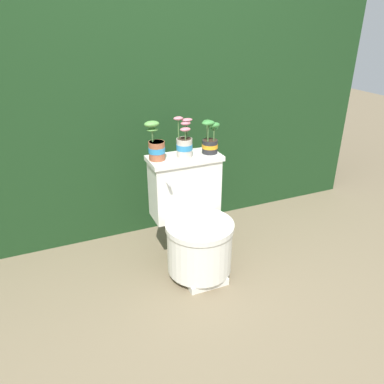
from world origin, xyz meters
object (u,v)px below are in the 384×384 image
(potted_plant_left, at_px, (156,146))
(potted_plant_midleft, at_px, (184,144))
(toilet, at_px, (194,224))
(potted_plant_middle, at_px, (210,141))

(potted_plant_left, xyz_separation_m, potted_plant_midleft, (0.18, -0.02, -0.00))
(potted_plant_left, bearing_deg, potted_plant_midleft, -6.39)
(toilet, relative_size, potted_plant_middle, 3.35)
(toilet, xyz_separation_m, potted_plant_left, (-0.18, 0.16, 0.50))
(potted_plant_middle, bearing_deg, toilet, -140.47)
(potted_plant_left, bearing_deg, toilet, -41.76)
(potted_plant_left, relative_size, potted_plant_midleft, 0.95)
(potted_plant_midleft, distance_m, potted_plant_middle, 0.18)
(toilet, distance_m, potted_plant_left, 0.56)
(potted_plant_middle, bearing_deg, potted_plant_midleft, -179.93)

